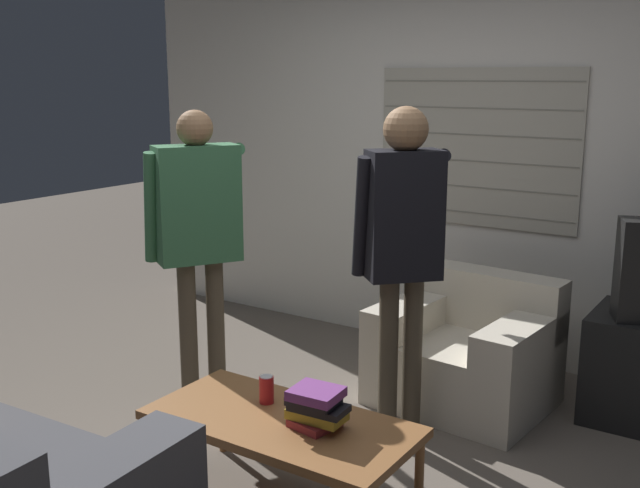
# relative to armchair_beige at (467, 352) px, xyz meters

# --- Properties ---
(ground_plane) EXTENTS (16.00, 16.00, 0.00)m
(ground_plane) POSITION_rel_armchair_beige_xyz_m (-0.40, -1.25, -0.29)
(ground_plane) COLOR #665B51
(wall_back) EXTENTS (5.20, 0.08, 2.55)m
(wall_back) POSITION_rel_armchair_beige_xyz_m (-0.39, 0.77, 0.98)
(wall_back) COLOR silver
(wall_back) RESTS_ON ground_plane
(armchair_beige) EXTENTS (0.98, 0.84, 0.72)m
(armchair_beige) POSITION_rel_armchair_beige_xyz_m (0.00, 0.00, 0.00)
(armchair_beige) COLOR beige
(armchair_beige) RESTS_ON ground_plane
(coffee_table) EXTENTS (1.16, 0.56, 0.41)m
(coffee_table) POSITION_rel_armchair_beige_xyz_m (-0.24, -1.47, 0.08)
(coffee_table) COLOR brown
(coffee_table) RESTS_ON ground_plane
(person_left_standing) EXTENTS (0.60, 0.80, 1.66)m
(person_left_standing) POSITION_rel_armchair_beige_xyz_m (-1.24, -0.86, 0.77)
(person_left_standing) COLOR #4C4233
(person_left_standing) RESTS_ON ground_plane
(person_right_standing) EXTENTS (0.49, 0.77, 1.70)m
(person_right_standing) POSITION_rel_armchair_beige_xyz_m (-0.13, -0.58, 0.78)
(person_right_standing) COLOR #4C4233
(person_right_standing) RESTS_ON ground_plane
(book_stack) EXTENTS (0.26, 0.21, 0.18)m
(book_stack) POSITION_rel_armchair_beige_xyz_m (-0.07, -1.46, 0.21)
(book_stack) COLOR maroon
(book_stack) RESTS_ON coffee_table
(soda_can) EXTENTS (0.07, 0.07, 0.13)m
(soda_can) POSITION_rel_armchair_beige_xyz_m (-0.39, -1.37, 0.18)
(soda_can) COLOR red
(soda_can) RESTS_ON coffee_table
(spare_remote) EXTENTS (0.10, 0.13, 0.02)m
(spare_remote) POSITION_rel_armchair_beige_xyz_m (-0.09, -1.36, 0.13)
(spare_remote) COLOR black
(spare_remote) RESTS_ON coffee_table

